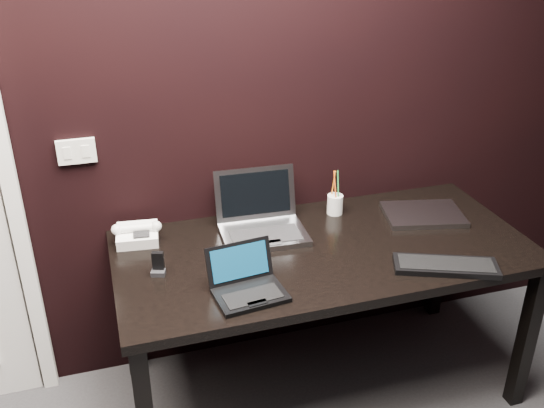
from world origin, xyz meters
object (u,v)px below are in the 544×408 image
object	(u,v)px
closed_laptop	(423,214)
pen_cup	(335,204)
desk_phone	(137,234)
netbook	(247,285)
silver_laptop	(261,223)
ext_keyboard	(446,266)
mobile_phone	(158,266)
desk	(323,263)

from	to	relation	value
closed_laptop	pen_cup	world-z (taller)	pen_cup
closed_laptop	desk_phone	bearing A→B (deg)	173.40
netbook	closed_laptop	size ratio (longest dim) A/B	0.70
silver_laptop	netbook	bearing A→B (deg)	-112.64
ext_keyboard	closed_laptop	size ratio (longest dim) A/B	1.07
ext_keyboard	mobile_phone	distance (m)	1.10
mobile_phone	ext_keyboard	bearing A→B (deg)	-15.20
desk_phone	desk	bearing A→B (deg)	-19.97
desk	closed_laptop	world-z (taller)	closed_laptop
silver_laptop	mobile_phone	bearing A→B (deg)	-157.30
ext_keyboard	mobile_phone	world-z (taller)	mobile_phone
closed_laptop	mobile_phone	xyz separation A→B (m)	(-1.20, -0.12, 0.02)
silver_laptop	pen_cup	world-z (taller)	silver_laptop
silver_laptop	desk	bearing A→B (deg)	-41.99
desk_phone	netbook	bearing A→B (deg)	-55.20
netbook	desk_phone	xyz separation A→B (m)	(-0.34, 0.49, 0.00)
desk	closed_laptop	distance (m)	0.54
netbook	desk_phone	bearing A→B (deg)	124.80
netbook	desk_phone	size ratio (longest dim) A/B	1.30
netbook	ext_keyboard	xyz separation A→B (m)	(0.77, -0.07, -0.02)
desk	closed_laptop	xyz separation A→B (m)	(0.52, 0.12, 0.09)
netbook	mobile_phone	world-z (taller)	netbook
mobile_phone	pen_cup	xyz separation A→B (m)	(0.83, 0.27, 0.01)
mobile_phone	silver_laptop	bearing A→B (deg)	22.70
netbook	silver_laptop	xyz separation A→B (m)	(0.17, 0.42, 0.01)
mobile_phone	closed_laptop	bearing A→B (deg)	5.82
ext_keyboard	pen_cup	size ratio (longest dim) A/B	1.98
closed_laptop	desk_phone	world-z (taller)	desk_phone
netbook	silver_laptop	distance (m)	0.45
silver_laptop	desk_phone	world-z (taller)	silver_laptop
silver_laptop	desk_phone	distance (m)	0.52
desk_phone	mobile_phone	world-z (taller)	desk_phone
silver_laptop	closed_laptop	bearing A→B (deg)	-5.57
silver_laptop	mobile_phone	xyz separation A→B (m)	(-0.46, -0.19, -0.01)
silver_laptop	closed_laptop	xyz separation A→B (m)	(0.74, -0.07, -0.03)
desk	pen_cup	bearing A→B (deg)	59.84
desk	ext_keyboard	size ratio (longest dim) A/B	4.09
desk	netbook	world-z (taller)	netbook
netbook	mobile_phone	xyz separation A→B (m)	(-0.29, 0.22, 0.00)
netbook	silver_laptop	world-z (taller)	silver_laptop
desk	closed_laptop	bearing A→B (deg)	12.86
mobile_phone	pen_cup	world-z (taller)	pen_cup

